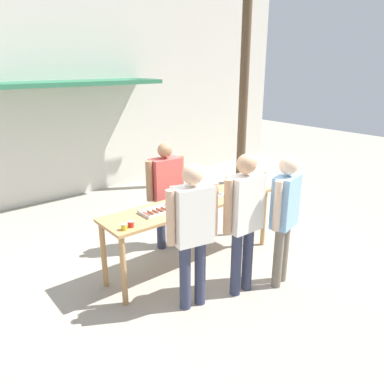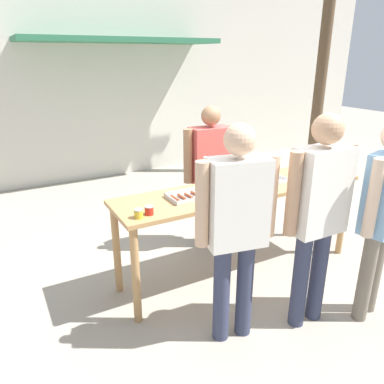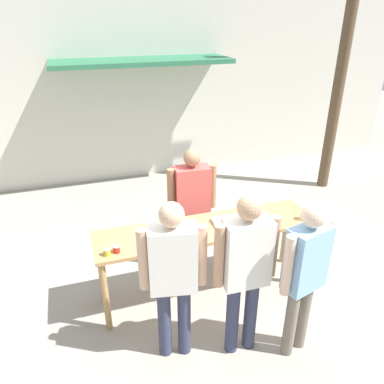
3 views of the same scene
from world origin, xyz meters
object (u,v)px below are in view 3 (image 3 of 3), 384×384
object	(u,v)px
person_customer_holding_hotdog	(173,271)
person_customer_waiting_in_line	(245,264)
condiment_jar_mustard	(107,252)
condiment_jar_ketchup	(116,249)
beer_cup	(304,216)
food_tray_sausages	(159,234)
food_tray_buns	(231,222)
person_server_behind_table	(192,199)
utility_pole	(348,27)
person_customer_with_cup	(305,269)

from	to	relation	value
person_customer_holding_hotdog	person_customer_waiting_in_line	distance (m)	0.68
condiment_jar_mustard	person_customer_holding_hotdog	size ratio (longest dim) A/B	0.04
condiment_jar_mustard	person_customer_waiting_in_line	bearing A→B (deg)	-31.27
condiment_jar_ketchup	beer_cup	xyz separation A→B (m)	(2.24, -0.01, 0.01)
food_tray_sausages	food_tray_buns	world-z (taller)	food_tray_buns
person_server_behind_table	person_customer_holding_hotdog	world-z (taller)	person_customer_holding_hotdog
food_tray_buns	condiment_jar_mustard	bearing A→B (deg)	-172.19
person_customer_holding_hotdog	utility_pole	size ratio (longest dim) A/B	0.31
condiment_jar_ketchup	food_tray_buns	bearing A→B (deg)	7.56
food_tray_buns	person_customer_with_cup	distance (m)	1.16
food_tray_sausages	beer_cup	distance (m)	1.75
beer_cup	person_server_behind_table	size ratio (longest dim) A/B	0.06
person_customer_holding_hotdog	condiment_jar_ketchup	bearing A→B (deg)	-42.05
beer_cup	utility_pole	world-z (taller)	utility_pole
food_tray_sausages	beer_cup	size ratio (longest dim) A/B	4.41
condiment_jar_ketchup	person_customer_holding_hotdog	size ratio (longest dim) A/B	0.04
food_tray_buns	utility_pole	world-z (taller)	utility_pole
condiment_jar_mustard	utility_pole	xyz separation A→B (m)	(4.54, 2.49, 1.98)
person_customer_holding_hotdog	utility_pole	world-z (taller)	utility_pole
condiment_jar_ketchup	person_customer_waiting_in_line	distance (m)	1.35
beer_cup	person_customer_waiting_in_line	distance (m)	1.35
food_tray_buns	person_customer_waiting_in_line	distance (m)	0.98
person_customer_holding_hotdog	person_customer_with_cup	distance (m)	1.24
beer_cup	person_customer_waiting_in_line	world-z (taller)	person_customer_waiting_in_line
beer_cup	person_customer_waiting_in_line	xyz separation A→B (m)	(-1.13, -0.74, 0.07)
person_server_behind_table	condiment_jar_mustard	bearing A→B (deg)	-141.06
condiment_jar_mustard	person_customer_with_cup	xyz separation A→B (m)	(1.74, -0.93, 0.05)
person_customer_holding_hotdog	person_server_behind_table	bearing A→B (deg)	-103.18
person_server_behind_table	person_customer_waiting_in_line	size ratio (longest dim) A/B	0.93
person_customer_with_cup	person_customer_waiting_in_line	distance (m)	0.56
beer_cup	person_customer_holding_hotdog	world-z (taller)	person_customer_holding_hotdog
person_customer_with_cup	utility_pole	xyz separation A→B (m)	(2.80, 3.41, 1.93)
food_tray_sausages	condiment_jar_ketchup	world-z (taller)	condiment_jar_ketchup
utility_pole	food_tray_buns	bearing A→B (deg)	-143.29
condiment_jar_mustard	person_customer_waiting_in_line	world-z (taller)	person_customer_waiting_in_line
condiment_jar_mustard	person_customer_holding_hotdog	xyz separation A→B (m)	(0.55, -0.58, 0.06)
condiment_jar_ketchup	utility_pole	xyz separation A→B (m)	(4.44, 2.47, 1.98)
condiment_jar_mustard	utility_pole	world-z (taller)	utility_pole
food_tray_sausages	utility_pole	size ratio (longest dim) A/B	0.08
food_tray_buns	person_customer_with_cup	world-z (taller)	person_customer_with_cup
food_tray_buns	beer_cup	world-z (taller)	beer_cup
condiment_jar_mustard	person_customer_waiting_in_line	xyz separation A→B (m)	(1.21, -0.73, 0.09)
person_server_behind_table	person_customer_with_cup	distance (m)	1.88
food_tray_buns	condiment_jar_mustard	xyz separation A→B (m)	(-1.47, -0.20, 0.02)
condiment_jar_ketchup	person_server_behind_table	size ratio (longest dim) A/B	0.04
beer_cup	person_customer_holding_hotdog	bearing A→B (deg)	-161.87
food_tray_sausages	person_customer_waiting_in_line	xyz separation A→B (m)	(0.61, -0.94, 0.11)
person_server_behind_table	person_customer_with_cup	xyz separation A→B (m)	(0.53, -1.80, 0.05)
condiment_jar_mustard	person_customer_with_cup	size ratio (longest dim) A/B	0.04
beer_cup	person_customer_with_cup	xyz separation A→B (m)	(-0.60, -0.93, 0.03)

